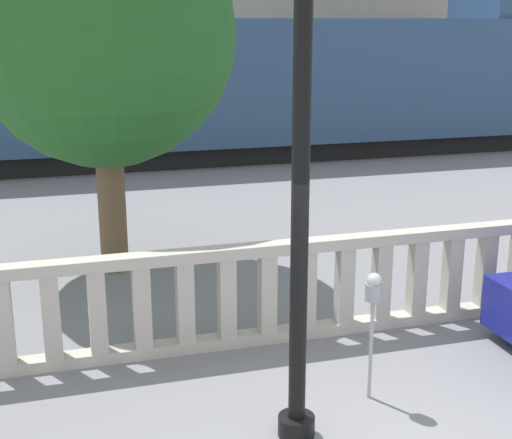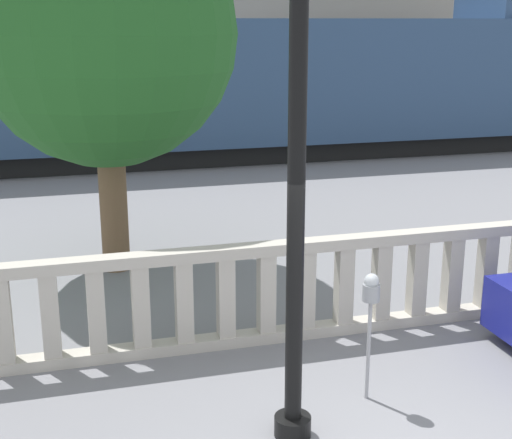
{
  "view_description": "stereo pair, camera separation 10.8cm",
  "coord_description": "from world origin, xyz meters",
  "px_view_note": "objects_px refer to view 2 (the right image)",
  "views": [
    {
      "loc": [
        -2.67,
        -4.65,
        3.87
      ],
      "look_at": [
        -0.11,
        4.18,
        1.3
      ],
      "focal_mm": 50.0,
      "sensor_mm": 36.0,
      "label": 1
    },
    {
      "loc": [
        -2.57,
        -4.68,
        3.87
      ],
      "look_at": [
        -0.11,
        4.18,
        1.3
      ],
      "focal_mm": 50.0,
      "sensor_mm": 36.0,
      "label": 2
    }
  ],
  "objects_px": {
    "parking_meter": "(371,298)",
    "tree_left": "(104,35)",
    "lamppost": "(297,133)",
    "train_near": "(177,88)",
    "train_far": "(10,68)"
  },
  "relations": [
    {
      "from": "parking_meter",
      "to": "tree_left",
      "type": "height_order",
      "value": "tree_left"
    },
    {
      "from": "lamppost",
      "to": "train_near",
      "type": "bearing_deg",
      "value": 84.82
    },
    {
      "from": "lamppost",
      "to": "tree_left",
      "type": "distance_m",
      "value": 5.53
    },
    {
      "from": "train_near",
      "to": "train_far",
      "type": "distance_m",
      "value": 16.84
    },
    {
      "from": "parking_meter",
      "to": "train_far",
      "type": "relative_size",
      "value": 0.05
    },
    {
      "from": "parking_meter",
      "to": "tree_left",
      "type": "relative_size",
      "value": 0.25
    },
    {
      "from": "lamppost",
      "to": "train_near",
      "type": "distance_m",
      "value": 14.29
    },
    {
      "from": "lamppost",
      "to": "train_near",
      "type": "height_order",
      "value": "lamppost"
    },
    {
      "from": "parking_meter",
      "to": "tree_left",
      "type": "xyz_separation_m",
      "value": [
        -2.21,
        4.88,
        2.53
      ]
    },
    {
      "from": "lamppost",
      "to": "train_far",
      "type": "bearing_deg",
      "value": 97.57
    },
    {
      "from": "lamppost",
      "to": "train_near",
      "type": "relative_size",
      "value": 0.22
    },
    {
      "from": "lamppost",
      "to": "parking_meter",
      "type": "bearing_deg",
      "value": 25.26
    },
    {
      "from": "parking_meter",
      "to": "train_near",
      "type": "distance_m",
      "value": 13.78
    },
    {
      "from": "parking_meter",
      "to": "train_far",
      "type": "bearing_deg",
      "value": 99.54
    },
    {
      "from": "lamppost",
      "to": "tree_left",
      "type": "relative_size",
      "value": 0.99
    }
  ]
}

